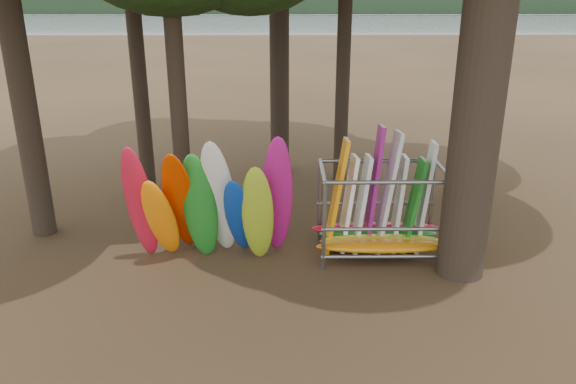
{
  "coord_description": "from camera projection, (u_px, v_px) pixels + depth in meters",
  "views": [
    {
      "loc": [
        0.52,
        -10.39,
        5.82
      ],
      "look_at": [
        0.64,
        1.5,
        1.4
      ],
      "focal_mm": 35.0,
      "sensor_mm": 36.0,
      "label": 1
    }
  ],
  "objects": [
    {
      "name": "ground",
      "position": [
        258.0,
        279.0,
        11.76
      ],
      "size": [
        120.0,
        120.0,
        0.0
      ],
      "primitive_type": "plane",
      "color": "#47331E",
      "rests_on": "ground"
    },
    {
      "name": "lake",
      "position": [
        278.0,
        35.0,
        68.0
      ],
      "size": [
        160.0,
        160.0,
        0.0
      ],
      "primitive_type": "plane",
      "color": "gray",
      "rests_on": "ground"
    },
    {
      "name": "far_shore",
      "position": [
        279.0,
        4.0,
        114.16
      ],
      "size": [
        160.0,
        4.0,
        4.0
      ],
      "primitive_type": "cube",
      "color": "black",
      "rests_on": "ground"
    },
    {
      "name": "kayak_row",
      "position": [
        211.0,
        207.0,
        12.0
      ],
      "size": [
        3.58,
        1.97,
        3.17
      ],
      "color": "red",
      "rests_on": "ground"
    },
    {
      "name": "storage_rack",
      "position": [
        381.0,
        215.0,
        12.58
      ],
      "size": [
        3.08,
        1.51,
        2.93
      ],
      "color": "slate",
      "rests_on": "ground"
    }
  ]
}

